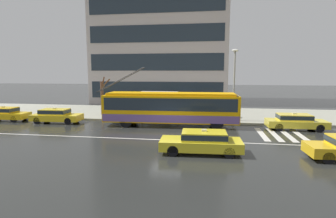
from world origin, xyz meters
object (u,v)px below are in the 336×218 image
at_px(street_tree_bare, 102,95).
at_px(bus_shelter, 159,99).
at_px(taxi_queued_behind_bus, 56,115).
at_px(taxi_far_behind, 4,113).
at_px(taxi_oncoming_near, 202,141).
at_px(pedestrian_approaching_curb, 133,107).
at_px(taxi_ahead_of_bus, 295,121).
at_px(pedestrian_at_shelter, 216,103).
at_px(street_lamp, 234,79).
at_px(pedestrian_walking_past, 223,102).
at_px(trolleybus, 171,108).

bearing_deg(street_tree_bare, bus_shelter, -11.40).
distance_m(taxi_queued_behind_bus, street_tree_bare, 5.46).
distance_m(taxi_far_behind, taxi_oncoming_near, 20.38).
bearing_deg(taxi_oncoming_near, pedestrian_approaching_curb, 123.60).
bearing_deg(street_tree_bare, taxi_ahead_of_bus, -13.61).
height_order(taxi_ahead_of_bus, pedestrian_at_shelter, pedestrian_at_shelter).
height_order(bus_shelter, street_lamp, street_lamp).
relative_size(taxi_ahead_of_bus, bus_shelter, 1.26).
distance_m(taxi_ahead_of_bus, pedestrian_walking_past, 7.07).
xyz_separation_m(trolleybus, pedestrian_approaching_curb, (-4.26, 3.28, -0.46)).
distance_m(taxi_far_behind, pedestrian_walking_past, 21.12).
xyz_separation_m(street_lamp, street_tree_bare, (-13.36, 1.63, -1.83)).
bearing_deg(pedestrian_at_shelter, taxi_ahead_of_bus, -25.79).
relative_size(trolleybus, taxi_ahead_of_bus, 2.65).
xyz_separation_m(bus_shelter, pedestrian_at_shelter, (5.48, -0.08, -0.33)).
height_order(taxi_queued_behind_bus, pedestrian_approaching_curb, pedestrian_approaching_curb).
bearing_deg(taxi_oncoming_near, pedestrian_walking_past, 81.61).
xyz_separation_m(trolleybus, taxi_queued_behind_bus, (-10.55, -0.18, -0.88)).
xyz_separation_m(taxi_queued_behind_bus, pedestrian_at_shelter, (14.42, 3.20, 0.99)).
relative_size(taxi_oncoming_near, pedestrian_walking_past, 2.40).
distance_m(pedestrian_approaching_curb, street_tree_bare, 3.95).
bearing_deg(taxi_queued_behind_bus, street_tree_bare, 59.89).
xyz_separation_m(pedestrian_at_shelter, pedestrian_approaching_curb, (-8.14, 0.26, -0.58)).
xyz_separation_m(pedestrian_at_shelter, street_lamp, (1.57, -0.28, 2.30)).
height_order(taxi_oncoming_near, bus_shelter, bus_shelter).
bearing_deg(taxi_queued_behind_bus, street_lamp, 10.34).
height_order(taxi_far_behind, street_tree_bare, street_tree_bare).
xyz_separation_m(taxi_ahead_of_bus, bus_shelter, (-11.70, 3.09, 1.32)).
relative_size(bus_shelter, street_tree_bare, 0.92).
relative_size(pedestrian_walking_past, street_lamp, 0.30).
height_order(pedestrian_walking_past, street_tree_bare, street_tree_bare).
distance_m(trolleybus, taxi_oncoming_near, 8.04).
xyz_separation_m(trolleybus, bus_shelter, (-1.60, 3.10, 0.45)).
distance_m(taxi_ahead_of_bus, bus_shelter, 12.18).
relative_size(trolleybus, taxi_queued_behind_bus, 2.72).
xyz_separation_m(bus_shelter, street_tree_bare, (-6.31, 1.27, 0.14)).
bearing_deg(bus_shelter, pedestrian_at_shelter, -0.85).
distance_m(taxi_oncoming_near, street_tree_bare, 16.07).
bearing_deg(street_lamp, taxi_far_behind, -173.03).
xyz_separation_m(trolleybus, taxi_oncoming_near, (2.87, -7.46, -0.87)).
bearing_deg(taxi_ahead_of_bus, taxi_queued_behind_bus, -179.48).
bearing_deg(bus_shelter, trolleybus, -62.64).
bearing_deg(trolleybus, taxi_ahead_of_bus, 0.06).
distance_m(taxi_queued_behind_bus, pedestrian_approaching_curb, 7.19).
height_order(pedestrian_walking_past, street_lamp, street_lamp).
relative_size(taxi_oncoming_near, pedestrian_approaching_curb, 2.85).
relative_size(trolleybus, pedestrian_walking_past, 6.22).
distance_m(pedestrian_at_shelter, street_tree_bare, 11.87).
relative_size(taxi_oncoming_near, street_tree_bare, 1.18).
relative_size(pedestrian_approaching_curb, street_tree_bare, 0.41).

